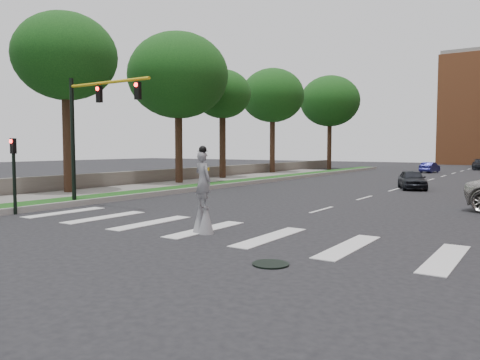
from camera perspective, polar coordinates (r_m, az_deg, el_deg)
ground_plane at (r=14.76m, az=-2.61°, el=-7.11°), size 160.00×160.00×0.00m
grass_median at (r=37.60m, az=1.07°, el=-0.15°), size 2.00×60.00×0.25m
median_curb at (r=37.05m, az=2.45°, el=-0.19°), size 0.20×60.00×0.28m
sidewalk_left at (r=31.75m, az=-13.28°, el=-1.08°), size 4.00×60.00×0.18m
stone_wall at (r=42.34m, az=-3.78°, el=0.89°), size 0.50×56.00×1.10m
manhole at (r=11.52m, az=3.75°, el=-10.19°), size 0.90×0.90×0.04m
traffic_signal at (r=23.51m, az=-17.96°, el=6.99°), size 5.30×0.23×6.20m
secondary_signal at (r=21.91m, az=-25.85°, el=1.25°), size 0.25×0.21×3.23m
stilt_performer at (r=15.50m, az=-4.53°, el=-2.17°), size 0.83×0.62×2.90m
car_near at (r=33.92m, az=20.24°, el=0.08°), size 2.91×4.22×1.34m
car_mid at (r=56.77m, az=22.13°, el=1.43°), size 1.65×3.70×1.18m
tree_1 at (r=30.17m, az=-20.50°, el=13.83°), size 6.01×6.01×10.73m
tree_2 at (r=36.16m, az=-7.55°, el=12.47°), size 7.54×7.54×11.42m
tree_3 at (r=41.48m, az=-2.16°, el=10.34°), size 5.00×5.00×9.63m
tree_4 at (r=50.60m, az=3.99°, el=10.20°), size 6.71×6.71×11.21m
tree_5 at (r=61.50m, az=10.90°, el=9.40°), size 7.59×7.59×11.97m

